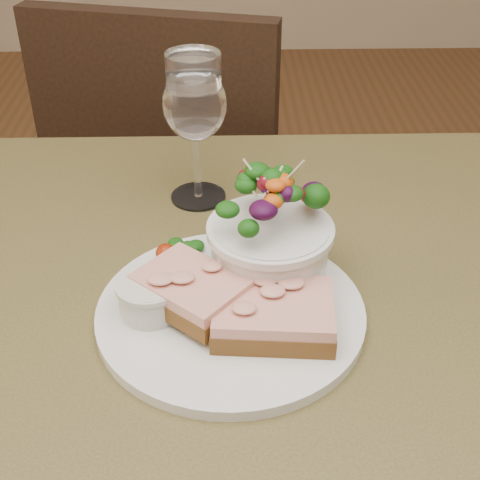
{
  "coord_description": "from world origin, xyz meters",
  "views": [
    {
      "loc": [
        -0.01,
        -0.52,
        1.19
      ],
      "look_at": [
        0.01,
        0.04,
        0.81
      ],
      "focal_mm": 50.0,
      "sensor_mm": 36.0,
      "label": 1
    }
  ],
  "objects_px": {
    "dinner_plate": "(231,312)",
    "sandwich_back": "(191,290)",
    "wine_glass": "(195,108)",
    "salad_bowl": "(270,227)",
    "ramekin": "(150,295)",
    "sandwich_front": "(273,314)",
    "chair_far": "(192,265)",
    "cafe_table": "(234,379)"
  },
  "relations": [
    {
      "from": "cafe_table",
      "to": "sandwich_front",
      "type": "bearing_deg",
      "value": -47.25
    },
    {
      "from": "salad_bowl",
      "to": "wine_glass",
      "type": "bearing_deg",
      "value": 114.15
    },
    {
      "from": "salad_bowl",
      "to": "cafe_table",
      "type": "bearing_deg",
      "value": -132.57
    },
    {
      "from": "sandwich_back",
      "to": "salad_bowl",
      "type": "relative_size",
      "value": 1.0
    },
    {
      "from": "ramekin",
      "to": "chair_far",
      "type": "bearing_deg",
      "value": 90.28
    },
    {
      "from": "dinner_plate",
      "to": "sandwich_back",
      "type": "distance_m",
      "value": 0.05
    },
    {
      "from": "cafe_table",
      "to": "wine_glass",
      "type": "bearing_deg",
      "value": 100.52
    },
    {
      "from": "cafe_table",
      "to": "ramekin",
      "type": "bearing_deg",
      "value": -169.72
    },
    {
      "from": "cafe_table",
      "to": "wine_glass",
      "type": "xyz_separation_m",
      "value": [
        -0.04,
        0.22,
        0.22
      ]
    },
    {
      "from": "chair_far",
      "to": "salad_bowl",
      "type": "bearing_deg",
      "value": 115.05
    },
    {
      "from": "dinner_plate",
      "to": "sandwich_back",
      "type": "xyz_separation_m",
      "value": [
        -0.04,
        0.0,
        0.03
      ]
    },
    {
      "from": "dinner_plate",
      "to": "sandwich_front",
      "type": "xyz_separation_m",
      "value": [
        0.04,
        -0.03,
        0.02
      ]
    },
    {
      "from": "cafe_table",
      "to": "ramekin",
      "type": "xyz_separation_m",
      "value": [
        -0.08,
        -0.01,
        0.13
      ]
    },
    {
      "from": "chair_far",
      "to": "sandwich_front",
      "type": "bearing_deg",
      "value": 113.77
    },
    {
      "from": "dinner_plate",
      "to": "wine_glass",
      "type": "bearing_deg",
      "value": 99.38
    },
    {
      "from": "sandwich_front",
      "to": "ramekin",
      "type": "xyz_separation_m",
      "value": [
        -0.12,
        0.03,
        0.0
      ]
    },
    {
      "from": "ramekin",
      "to": "wine_glass",
      "type": "distance_m",
      "value": 0.25
    },
    {
      "from": "dinner_plate",
      "to": "wine_glass",
      "type": "xyz_separation_m",
      "value": [
        -0.04,
        0.23,
        0.12
      ]
    },
    {
      "from": "sandwich_front",
      "to": "ramekin",
      "type": "height_order",
      "value": "ramekin"
    },
    {
      "from": "sandwich_back",
      "to": "wine_glass",
      "type": "height_order",
      "value": "wine_glass"
    },
    {
      "from": "dinner_plate",
      "to": "sandwich_front",
      "type": "bearing_deg",
      "value": -35.67
    },
    {
      "from": "ramekin",
      "to": "wine_glass",
      "type": "height_order",
      "value": "wine_glass"
    },
    {
      "from": "dinner_plate",
      "to": "salad_bowl",
      "type": "xyz_separation_m",
      "value": [
        0.04,
        0.05,
        0.07
      ]
    },
    {
      "from": "chair_far",
      "to": "salad_bowl",
      "type": "xyz_separation_m",
      "value": [
        0.12,
        -0.65,
        0.53
      ]
    },
    {
      "from": "chair_far",
      "to": "dinner_plate",
      "type": "height_order",
      "value": "chair_far"
    },
    {
      "from": "cafe_table",
      "to": "ramekin",
      "type": "relative_size",
      "value": 13.14
    },
    {
      "from": "chair_far",
      "to": "sandwich_back",
      "type": "relative_size",
      "value": 7.12
    },
    {
      "from": "chair_far",
      "to": "ramekin",
      "type": "xyz_separation_m",
      "value": [
        0.0,
        -0.7,
        0.49
      ]
    },
    {
      "from": "sandwich_back",
      "to": "wine_glass",
      "type": "distance_m",
      "value": 0.25
    },
    {
      "from": "chair_far",
      "to": "wine_glass",
      "type": "xyz_separation_m",
      "value": [
        0.04,
        -0.47,
        0.58
      ]
    },
    {
      "from": "sandwich_front",
      "to": "salad_bowl",
      "type": "relative_size",
      "value": 0.94
    },
    {
      "from": "dinner_plate",
      "to": "sandwich_back",
      "type": "height_order",
      "value": "sandwich_back"
    },
    {
      "from": "wine_glass",
      "to": "dinner_plate",
      "type": "bearing_deg",
      "value": -80.62
    },
    {
      "from": "chair_far",
      "to": "wine_glass",
      "type": "bearing_deg",
      "value": 109.57
    },
    {
      "from": "dinner_plate",
      "to": "wine_glass",
      "type": "height_order",
      "value": "wine_glass"
    },
    {
      "from": "dinner_plate",
      "to": "ramekin",
      "type": "distance_m",
      "value": 0.08
    },
    {
      "from": "salad_bowl",
      "to": "dinner_plate",
      "type": "bearing_deg",
      "value": -127.36
    },
    {
      "from": "chair_far",
      "to": "dinner_plate",
      "type": "distance_m",
      "value": 0.84
    },
    {
      "from": "salad_bowl",
      "to": "sandwich_front",
      "type": "bearing_deg",
      "value": -90.78
    },
    {
      "from": "sandwich_front",
      "to": "wine_glass",
      "type": "height_order",
      "value": "wine_glass"
    },
    {
      "from": "wine_glass",
      "to": "salad_bowl",
      "type": "bearing_deg",
      "value": -65.85
    },
    {
      "from": "dinner_plate",
      "to": "ramekin",
      "type": "xyz_separation_m",
      "value": [
        -0.08,
        -0.0,
        0.03
      ]
    }
  ]
}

